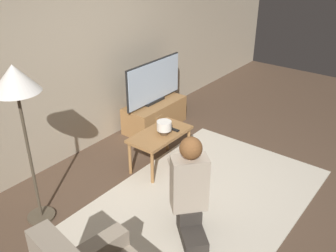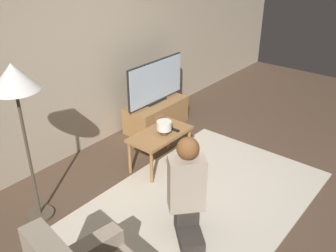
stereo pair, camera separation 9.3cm
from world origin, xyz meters
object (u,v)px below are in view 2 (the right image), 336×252
floor_lamp (15,87)px  person_kneeling (187,185)px  table_lamp (164,126)px  coffee_table (160,137)px  tv (156,82)px

floor_lamp → person_kneeling: 1.77m
person_kneeling → table_lamp: (0.74, 0.89, 0.04)m
coffee_table → floor_lamp: size_ratio=0.49×
coffee_table → table_lamp: bearing=-82.7°
floor_lamp → person_kneeling: floor_lamp is taller
tv → person_kneeling: (-1.51, -1.69, -0.19)m
coffee_table → table_lamp: (0.01, -0.06, 0.16)m
tv → coffee_table: size_ratio=1.39×
tv → person_kneeling: bearing=-131.8°
coffee_table → floor_lamp: bearing=166.8°
coffee_table → person_kneeling: 1.20m
tv → person_kneeling: same height
tv → coffee_table: bearing=-136.5°
tv → floor_lamp: bearing=-170.5°
floor_lamp → table_lamp: size_ratio=9.15×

